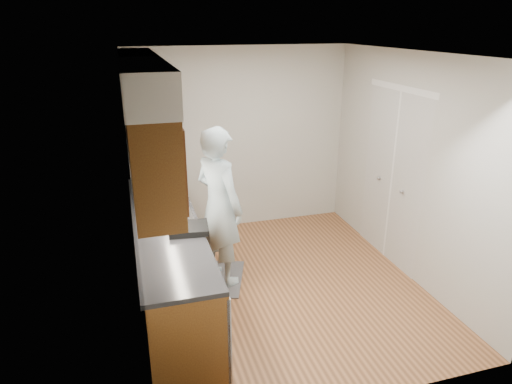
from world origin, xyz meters
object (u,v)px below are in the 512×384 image
at_px(person, 219,196).
at_px(soda_can, 173,193).
at_px(steel_can, 170,194).
at_px(soap_bottle_a, 158,184).
at_px(soap_bottle_b, 156,186).
at_px(dish_rack, 189,229).

xyz_separation_m(person, soda_can, (-0.46, 0.30, -0.01)).
height_order(person, steel_can, person).
xyz_separation_m(soap_bottle_a, soap_bottle_b, (-0.02, 0.11, -0.05)).
relative_size(person, steel_can, 15.50).
bearing_deg(soda_can, soap_bottle_a, 152.05).
xyz_separation_m(person, steel_can, (-0.49, 0.26, -0.01)).
distance_m(person, soap_bottle_b, 0.79).
height_order(soap_bottle_b, soda_can, soap_bottle_b).
relative_size(soap_bottle_a, dish_rack, 0.82).
bearing_deg(soap_bottle_b, person, -37.92).
distance_m(soap_bottle_b, steel_can, 0.27).
height_order(person, soap_bottle_a, person).
bearing_deg(dish_rack, soda_can, 99.22).
relative_size(soap_bottle_b, dish_rack, 0.53).
distance_m(soap_bottle_a, soda_can, 0.19).
relative_size(person, dish_rack, 5.56).
bearing_deg(dish_rack, person, 62.21).
bearing_deg(dish_rack, soap_bottle_a, 107.41).
height_order(person, soda_can, person).
height_order(soap_bottle_a, soda_can, soap_bottle_a).
distance_m(person, dish_rack, 0.74).
bearing_deg(soap_bottle_a, soap_bottle_b, 99.38).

